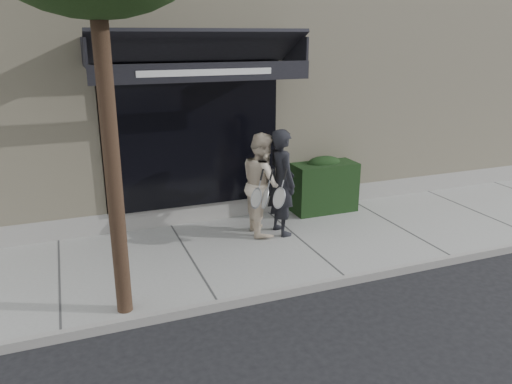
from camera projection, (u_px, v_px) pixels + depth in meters
name	position (u px, v px, depth m)	size (l,w,h in m)	color
ground	(300.00, 246.00, 8.86)	(80.00, 80.00, 0.00)	black
sidewalk	(301.00, 242.00, 8.84)	(20.00, 3.00, 0.12)	gray
curb	(346.00, 280.00, 7.46)	(20.00, 0.10, 0.14)	gray
building_facade	(216.00, 70.00, 12.43)	(14.30, 8.04, 5.64)	beige
hedge	(323.00, 185.00, 10.15)	(1.30, 0.70, 1.14)	black
pedestrian_front	(282.00, 182.00, 8.84)	(0.83, 0.91, 1.91)	black
pedestrian_back	(263.00, 184.00, 8.90)	(0.80, 0.98, 1.84)	beige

